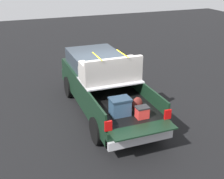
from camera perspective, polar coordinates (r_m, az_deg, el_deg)
The scene contains 2 objects.
ground_plane at distance 10.49m, azimuth -1.18°, elevation -4.29°, with size 40.00×40.00×0.00m, color black.
pickup_truck at distance 10.40m, azimuth -1.90°, elevation 1.28°, with size 6.05×2.06×2.23m.
Camera 1 is at (-8.74, 3.13, 4.89)m, focal length 46.87 mm.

